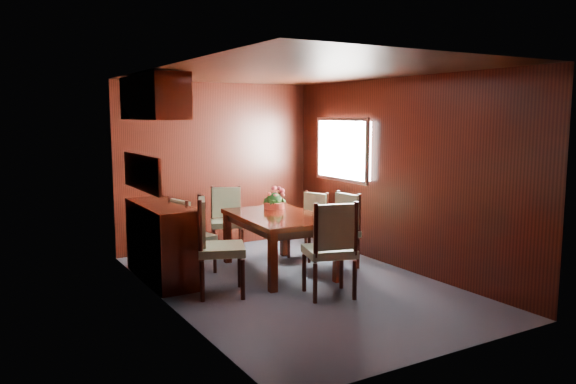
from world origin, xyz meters
TOP-DOWN VIEW (x-y plane):
  - ground at (0.00, 0.00)m, footprint 4.50×4.50m
  - room_shell at (-0.10, 0.33)m, footprint 3.06×4.52m
  - sideboard at (-1.25, 1.00)m, footprint 0.48×1.40m
  - dining_table at (0.09, 0.57)m, footprint 1.06×1.59m
  - chair_left_near at (-0.96, 0.14)m, footprint 0.64×0.65m
  - chair_left_far at (-0.91, 1.06)m, footprint 0.51×0.52m
  - chair_right_near at (0.89, 0.37)m, footprint 0.48×0.50m
  - chair_right_far at (0.83, 0.98)m, footprint 0.51×0.52m
  - chair_head at (0.07, -0.59)m, footprint 0.61×0.60m
  - chair_foot at (-0.06, 1.80)m, footprint 0.57×0.56m
  - flower_centerpiece at (0.27, 1.01)m, footprint 0.29×0.29m

SIDE VIEW (x-z plane):
  - ground at x=0.00m, z-range 0.00..0.00m
  - sideboard at x=-1.25m, z-range 0.00..0.90m
  - chair_right_far at x=0.83m, z-range 0.05..0.94m
  - chair_foot at x=-0.06m, z-range 0.05..0.99m
  - chair_left_far at x=-0.91m, z-range 0.05..0.99m
  - chair_right_near at x=0.89m, z-range 0.05..1.01m
  - chair_head at x=0.07m, z-range 0.06..1.11m
  - chair_left_near at x=-0.96m, z-range 0.06..1.13m
  - dining_table at x=0.09m, z-range 0.26..0.97m
  - flower_centerpiece at x=0.27m, z-range 0.71..1.00m
  - room_shell at x=-0.10m, z-range 0.43..2.84m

